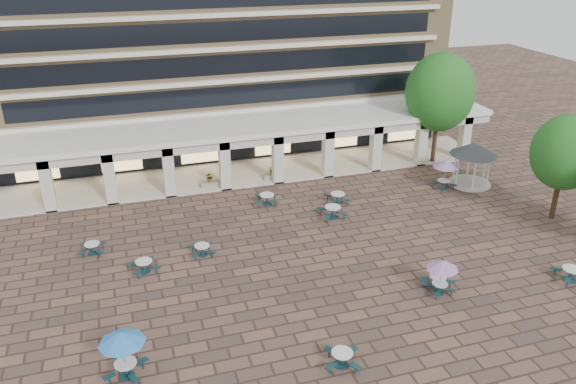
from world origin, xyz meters
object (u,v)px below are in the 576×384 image
at_px(planter_left, 210,181).
at_px(planter_right, 273,174).
at_px(picnic_table_3, 571,273).
at_px(gazebo, 474,154).
at_px(picnic_table_2, 342,357).

relative_size(planter_left, planter_right, 1.00).
xyz_separation_m(picnic_table_3, planter_right, (-12.16, 18.99, 0.07)).
bearing_deg(planter_left, planter_right, 0.00).
height_order(picnic_table_3, planter_right, planter_right).
height_order(picnic_table_3, planter_left, planter_left).
height_order(gazebo, planter_left, gazebo).
bearing_deg(gazebo, picnic_table_2, -137.51).
bearing_deg(picnic_table_2, planter_right, 99.53).
xyz_separation_m(picnic_table_2, planter_right, (2.91, 21.52, 0.10)).
bearing_deg(picnic_table_2, gazebo, 59.74).
bearing_deg(picnic_table_3, picnic_table_2, -162.94).
bearing_deg(picnic_table_3, planter_left, 139.73).
bearing_deg(gazebo, picnic_table_3, -100.30).
height_order(picnic_table_2, gazebo, gazebo).
height_order(picnic_table_2, planter_right, planter_right).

